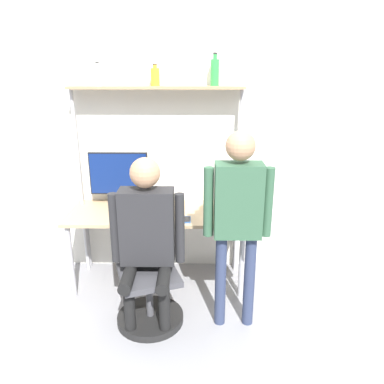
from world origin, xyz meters
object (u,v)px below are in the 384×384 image
cell_phone (187,220)px  office_chair (148,290)px  bottle_clear (98,76)px  person_seated (147,231)px  laptop (154,210)px  bottle_amber (155,76)px  monitor (119,177)px  bottle_green (215,72)px  person_standing (238,209)px

cell_phone → office_chair: 0.70m
cell_phone → bottle_clear: 1.53m
person_seated → laptop: bearing=89.9°
cell_phone → bottle_amber: bottle_amber is taller
monitor → bottle_green: size_ratio=2.01×
laptop → person_seated: bearing=-90.1°
bottle_clear → laptop: bearing=-32.2°
monitor → cell_phone: bearing=-30.0°
bottle_amber → person_standing: bearing=-51.4°
office_chair → bottle_amber: size_ratio=4.76×
cell_phone → bottle_amber: size_ratio=0.78×
person_standing → monitor: bearing=141.9°
monitor → cell_phone: 0.83m
bottle_green → laptop: bearing=-149.8°
bottle_green → bottle_amber: bearing=180.0°
laptop → bottle_clear: size_ratio=1.68×
monitor → person_seated: bearing=-66.0°
monitor → laptop: bearing=-38.5°
monitor → person_standing: 1.37m
bottle_green → bottle_amber: size_ratio=1.48×
office_chair → bottle_clear: bearing=121.1°
bottle_amber → laptop: bearing=-91.9°
person_seated → bottle_green: bearing=57.3°
person_standing → bottle_clear: 1.76m
laptop → bottle_amber: (0.01, 0.32, 1.17)m
cell_phone → office_chair: office_chair is taller
monitor → bottle_green: 1.34m
bottle_clear → person_seated: bearing=-59.5°
bottle_green → bottle_clear: 1.06m
laptop → bottle_amber: bottle_amber is taller
office_chair → person_standing: 1.04m
bottle_amber → bottle_clear: bottle_clear is taller
cell_phone → bottle_clear: size_ratio=0.73×
office_chair → bottle_clear: size_ratio=4.45×
person_seated → bottle_clear: 1.51m
monitor → person_standing: (1.08, -0.84, -0.01)m
cell_phone → bottle_amber: bearing=125.2°
person_standing → bottle_amber: bottle_amber is taller
person_seated → person_standing: (0.70, -0.01, 0.19)m
monitor → bottle_green: (0.92, 0.02, 0.98)m
bottle_amber → person_seated: bearing=-90.8°
office_chair → bottle_green: bearing=55.4°
person_standing → bottle_green: bearing=100.1°
office_chair → bottle_green: (0.56, 0.82, 1.73)m
cell_phone → bottle_clear: bottle_clear is taller
laptop → person_standing: person_standing is taller
office_chair → person_seated: 0.56m
laptop → bottle_clear: bottle_clear is taller
cell_phone → person_standing: size_ratio=0.09×
bottle_green → bottle_amber: bottle_green is taller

